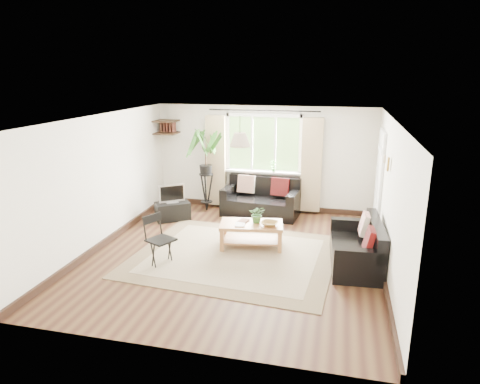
% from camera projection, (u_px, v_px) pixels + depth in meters
% --- Properties ---
extents(floor, '(5.50, 5.50, 0.00)m').
position_uv_depth(floor, '(235.00, 255.00, 7.55)').
color(floor, black).
rests_on(floor, ground).
extents(ceiling, '(5.50, 5.50, 0.00)m').
position_uv_depth(ceiling, '(234.00, 118.00, 6.90)').
color(ceiling, white).
rests_on(ceiling, floor).
extents(wall_back, '(5.00, 0.02, 2.40)m').
position_uv_depth(wall_back, '(264.00, 159.00, 9.80)').
color(wall_back, white).
rests_on(wall_back, floor).
extents(wall_front, '(5.00, 0.02, 2.40)m').
position_uv_depth(wall_front, '(173.00, 255.00, 4.65)').
color(wall_front, white).
rests_on(wall_front, floor).
extents(wall_left, '(0.02, 5.50, 2.40)m').
position_uv_depth(wall_left, '(102.00, 181.00, 7.78)').
color(wall_left, white).
rests_on(wall_left, floor).
extents(wall_right, '(0.02, 5.50, 2.40)m').
position_uv_depth(wall_right, '(390.00, 200.00, 6.67)').
color(wall_right, white).
rests_on(wall_right, floor).
extents(rug, '(3.62, 3.18, 0.02)m').
position_uv_depth(rug, '(234.00, 255.00, 7.52)').
color(rug, '#BEB693').
rests_on(rug, floor).
extents(window, '(2.50, 0.16, 2.16)m').
position_uv_depth(window, '(263.00, 144.00, 9.67)').
color(window, white).
rests_on(window, wall_back).
extents(door, '(0.06, 0.96, 2.06)m').
position_uv_depth(door, '(379.00, 185.00, 8.33)').
color(door, silver).
rests_on(door, wall_right).
extents(corner_shelf, '(0.50, 0.50, 0.34)m').
position_uv_depth(corner_shelf, '(166.00, 127.00, 9.88)').
color(corner_shelf, black).
rests_on(corner_shelf, wall_back).
extents(pendant_lamp, '(0.36, 0.36, 0.54)m').
position_uv_depth(pendant_lamp, '(240.00, 136.00, 7.37)').
color(pendant_lamp, beige).
rests_on(pendant_lamp, ceiling).
extents(wall_sconce, '(0.12, 0.12, 0.28)m').
position_uv_depth(wall_sconce, '(386.00, 162.00, 6.82)').
color(wall_sconce, beige).
rests_on(wall_sconce, wall_right).
extents(sofa_back, '(1.75, 0.99, 0.79)m').
position_uv_depth(sofa_back, '(261.00, 198.00, 9.56)').
color(sofa_back, black).
rests_on(sofa_back, floor).
extents(sofa_right, '(1.61, 0.87, 0.73)m').
position_uv_depth(sofa_right, '(356.00, 244.00, 7.07)').
color(sofa_right, black).
rests_on(sofa_right, floor).
extents(coffee_table, '(1.22, 0.79, 0.46)m').
position_uv_depth(coffee_table, '(251.00, 235.00, 7.85)').
color(coffee_table, '#936030').
rests_on(coffee_table, floor).
extents(table_plant, '(0.32, 0.29, 0.32)m').
position_uv_depth(table_plant, '(257.00, 214.00, 7.78)').
color(table_plant, '#326227').
rests_on(table_plant, coffee_table).
extents(bowl, '(0.33, 0.33, 0.08)m').
position_uv_depth(bowl, '(270.00, 224.00, 7.65)').
color(bowl, olive).
rests_on(bowl, coffee_table).
extents(book_a, '(0.22, 0.27, 0.02)m').
position_uv_depth(book_a, '(235.00, 224.00, 7.70)').
color(book_a, white).
rests_on(book_a, coffee_table).
extents(book_b, '(0.21, 0.25, 0.02)m').
position_uv_depth(book_b, '(240.00, 220.00, 7.91)').
color(book_b, brown).
rests_on(book_b, coffee_table).
extents(tv_stand, '(0.82, 0.75, 0.39)m').
position_uv_depth(tv_stand, '(173.00, 211.00, 9.32)').
color(tv_stand, black).
rests_on(tv_stand, floor).
extents(tv, '(0.56, 0.47, 0.43)m').
position_uv_depth(tv, '(172.00, 193.00, 9.21)').
color(tv, '#A5A5AA').
rests_on(tv, tv_stand).
extents(palm_stand, '(0.85, 0.85, 1.89)m').
position_uv_depth(palm_stand, '(206.00, 171.00, 9.75)').
color(palm_stand, black).
rests_on(palm_stand, floor).
extents(folding_chair, '(0.58, 0.58, 0.84)m').
position_uv_depth(folding_chair, '(161.00, 241.00, 7.09)').
color(folding_chair, black).
rests_on(folding_chair, floor).
extents(sill_plant, '(0.14, 0.10, 0.27)m').
position_uv_depth(sill_plant, '(273.00, 166.00, 9.67)').
color(sill_plant, '#2D6023').
rests_on(sill_plant, window).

